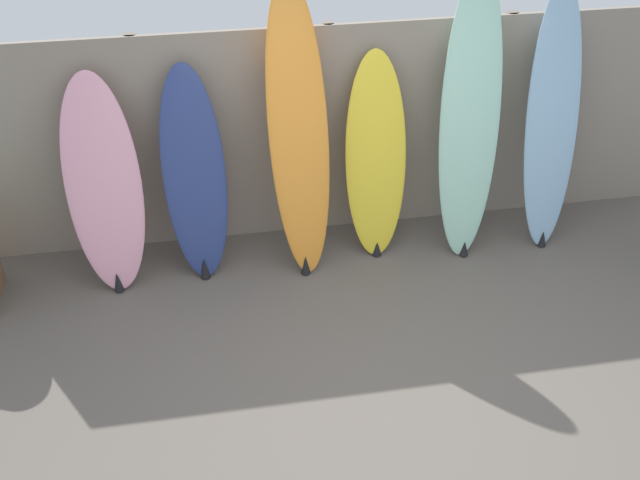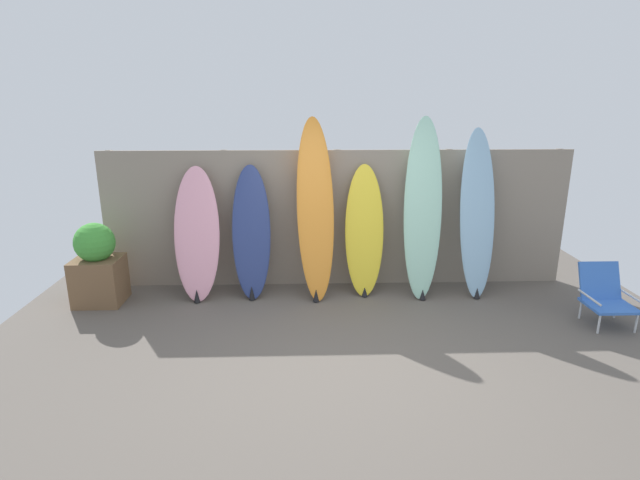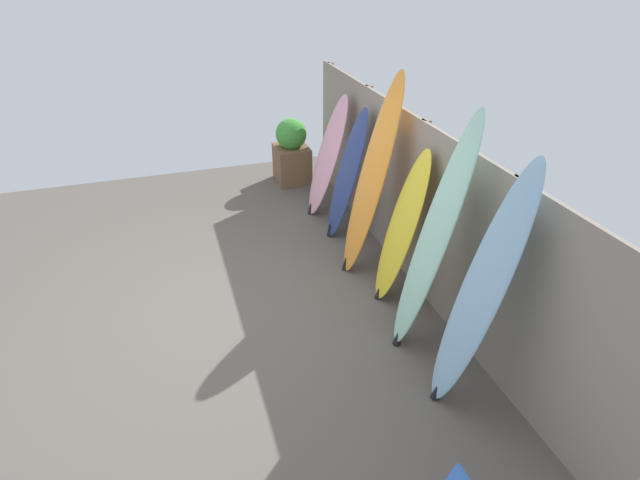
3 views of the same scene
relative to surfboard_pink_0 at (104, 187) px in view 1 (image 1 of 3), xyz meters
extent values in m
plane|color=#5B544C|center=(1.76, -1.62, -0.81)|extent=(7.68, 7.68, 0.00)
cube|color=gray|center=(1.76, 0.38, 0.09)|extent=(6.08, 0.04, 1.80)
cylinder|color=slate|center=(0.32, 0.42, 0.09)|extent=(0.10, 0.10, 1.80)
cylinder|color=slate|center=(1.76, 0.42, 0.09)|extent=(0.10, 0.10, 1.80)
cylinder|color=slate|center=(3.20, 0.42, 0.09)|extent=(0.10, 0.10, 1.80)
ellipsoid|color=pink|center=(0.00, 0.00, 0.01)|extent=(0.59, 0.61, 1.64)
cone|color=black|center=(0.00, -0.24, -0.72)|extent=(0.08, 0.08, 0.16)
ellipsoid|color=navy|center=(0.67, 0.03, 0.02)|extent=(0.50, 0.53, 1.65)
cone|color=black|center=(0.67, -0.19, -0.71)|extent=(0.08, 0.08, 0.18)
ellipsoid|color=orange|center=(1.47, 0.01, 0.31)|extent=(0.52, 0.68, 2.23)
cone|color=black|center=(1.47, -0.27, -0.72)|extent=(0.08, 0.08, 0.16)
ellipsoid|color=yellow|center=(2.09, 0.08, 0.01)|extent=(0.50, 0.49, 1.64)
cone|color=black|center=(2.09, -0.12, -0.74)|extent=(0.08, 0.08, 0.12)
ellipsoid|color=#9ED6BC|center=(2.80, 0.01, 0.31)|extent=(0.54, 0.65, 2.24)
cone|color=black|center=(2.80, -0.24, -0.73)|extent=(0.08, 0.08, 0.13)
ellipsoid|color=#8CB7D6|center=(3.50, 0.03, 0.24)|extent=(0.45, 0.60, 2.09)
cone|color=black|center=(3.50, -0.22, -0.73)|extent=(0.08, 0.08, 0.14)
camera|label=1|loc=(0.85, -4.70, 2.81)|focal=40.00mm
camera|label=2|loc=(1.34, -5.98, 1.66)|focal=28.00mm
camera|label=3|loc=(5.96, -2.03, 2.45)|focal=28.00mm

